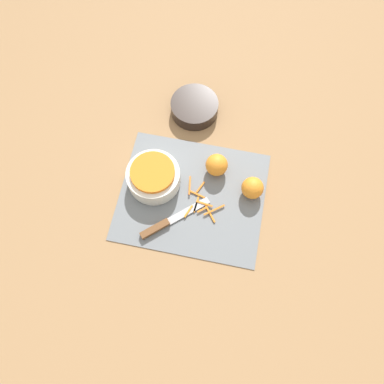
{
  "coord_description": "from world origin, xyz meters",
  "views": [
    {
      "loc": [
        0.08,
        -0.41,
        1.08
      ],
      "look_at": [
        0.0,
        0.0,
        0.04
      ],
      "focal_mm": 35.0,
      "sensor_mm": 36.0,
      "label": 1
    }
  ],
  "objects_px": {
    "bowl_speckled": "(153,177)",
    "orange_right": "(252,188)",
    "orange_left": "(217,165)",
    "bowl_dark": "(194,107)",
    "knife": "(163,224)"
  },
  "relations": [
    {
      "from": "bowl_speckled",
      "to": "knife",
      "type": "bearing_deg",
      "value": -66.02
    },
    {
      "from": "orange_left",
      "to": "orange_right",
      "type": "relative_size",
      "value": 1.03
    },
    {
      "from": "knife",
      "to": "orange_right",
      "type": "distance_m",
      "value": 0.29
    },
    {
      "from": "bowl_speckled",
      "to": "orange_left",
      "type": "bearing_deg",
      "value": 23.12
    },
    {
      "from": "orange_left",
      "to": "bowl_speckled",
      "type": "bearing_deg",
      "value": -156.88
    },
    {
      "from": "bowl_speckled",
      "to": "bowl_dark",
      "type": "xyz_separation_m",
      "value": [
        0.07,
        0.28,
        -0.02
      ]
    },
    {
      "from": "bowl_speckled",
      "to": "orange_right",
      "type": "relative_size",
      "value": 2.41
    },
    {
      "from": "bowl_dark",
      "to": "bowl_speckled",
      "type": "bearing_deg",
      "value": -103.99
    },
    {
      "from": "bowl_speckled",
      "to": "orange_left",
      "type": "height_order",
      "value": "bowl_speckled"
    },
    {
      "from": "bowl_speckled",
      "to": "orange_left",
      "type": "xyz_separation_m",
      "value": [
        0.18,
        0.08,
        -0.0
      ]
    },
    {
      "from": "bowl_speckled",
      "to": "bowl_dark",
      "type": "height_order",
      "value": "bowl_speckled"
    },
    {
      "from": "bowl_dark",
      "to": "orange_right",
      "type": "distance_m",
      "value": 0.35
    },
    {
      "from": "orange_left",
      "to": "orange_right",
      "type": "xyz_separation_m",
      "value": [
        0.12,
        -0.05,
        -0.0
      ]
    },
    {
      "from": "bowl_speckled",
      "to": "orange_right",
      "type": "xyz_separation_m",
      "value": [
        0.3,
        0.02,
        -0.0
      ]
    },
    {
      "from": "bowl_speckled",
      "to": "bowl_dark",
      "type": "relative_size",
      "value": 1.03
    }
  ]
}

